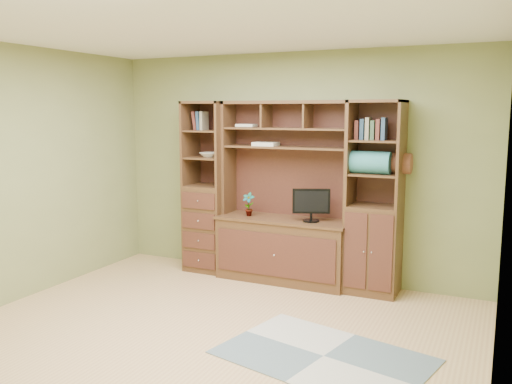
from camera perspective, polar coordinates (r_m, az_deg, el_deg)
The scene contains 11 objects.
room at distance 4.51m, azimuth -5.30°, elevation 0.38°, with size 4.60×4.10×2.64m.
center_hutch at distance 6.10m, azimuth 2.88°, elevation -0.07°, with size 1.54×0.53×2.05m, color #4A2E1A.
left_tower at distance 6.57m, azimuth -5.08°, elevation 0.53°, with size 0.50×0.45×2.05m, color #4A2E1A.
right_tower at distance 5.84m, azimuth 12.39°, elevation -0.66°, with size 0.55×0.45×2.05m, color #4A2E1A.
rug at distance 4.53m, azimuth 7.12°, elevation -16.80°, with size 1.58×1.06×0.01m, color gray.
monitor at distance 5.95m, azimuth 5.84°, elevation -0.74°, with size 0.41×0.18×0.50m, color black.
orchid at distance 6.26m, azimuth -0.79°, elevation -1.30°, with size 0.14×0.10×0.27m, color brown.
magazines at distance 6.23m, azimuth 1.03°, elevation 5.08°, with size 0.27×0.20×0.04m, color beige.
bowl at distance 6.51m, azimuth -4.86°, elevation 3.93°, with size 0.23×0.23×0.06m, color beige.
blanket_teal at distance 5.75m, azimuth 12.00°, elevation 3.06°, with size 0.40×0.23×0.23m, color teal.
blanket_red at distance 5.84m, azimuth 14.17°, elevation 2.97°, with size 0.39×0.22×0.22m, color brown.
Camera 1 is at (2.26, -3.85, 1.94)m, focal length 38.00 mm.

